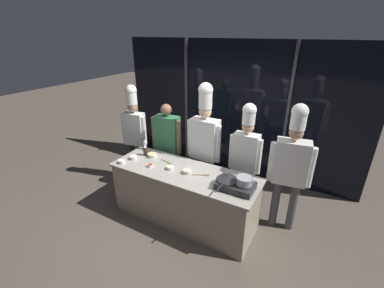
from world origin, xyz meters
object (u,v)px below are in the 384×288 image
(prep_bowl_bean_sprouts, at_px, (122,161))
(prep_bowl_ginger, at_px, (153,155))
(chef_head, at_px, (134,127))
(chef_line, at_px, (246,151))
(serving_spoon_slotted, at_px, (205,175))
(squeeze_bottle_clear, at_px, (145,145))
(serving_spoon_solid, at_px, (168,163))
(prep_bowl_onion, at_px, (134,157))
(portable_stove, at_px, (235,185))
(chef_sous, at_px, (205,138))
(prep_bowl_chili_flakes, at_px, (150,165))
(person_guest, at_px, (167,140))
(stock_pot, at_px, (244,181))
(prep_bowl_chicken, at_px, (187,171))
(frying_pan, at_px, (228,178))
(chef_pastry, at_px, (291,162))
(squeeze_bottle_soy, at_px, (145,150))
(prep_bowl_noodles, at_px, (170,167))

(prep_bowl_bean_sprouts, bearing_deg, prep_bowl_ginger, 55.62)
(chef_head, bearing_deg, chef_line, 172.57)
(serving_spoon_slotted, bearing_deg, squeeze_bottle_clear, 168.24)
(prep_bowl_bean_sprouts, xyz_separation_m, serving_spoon_solid, (0.65, 0.37, -0.02))
(serving_spoon_slotted, bearing_deg, prep_bowl_onion, -174.71)
(portable_stove, height_order, chef_sous, chef_sous)
(prep_bowl_ginger, bearing_deg, prep_bowl_chili_flakes, -58.70)
(squeeze_bottle_clear, height_order, person_guest, person_guest)
(prep_bowl_chili_flakes, bearing_deg, chef_line, 34.11)
(squeeze_bottle_clear, distance_m, chef_head, 0.59)
(stock_pot, height_order, chef_sous, chef_sous)
(chef_sous, distance_m, chef_line, 0.70)
(squeeze_bottle_clear, height_order, prep_bowl_chicken, squeeze_bottle_clear)
(frying_pan, xyz_separation_m, serving_spoon_solid, (-1.08, 0.16, -0.12))
(squeeze_bottle_clear, bearing_deg, portable_stove, -11.72)
(prep_bowl_bean_sprouts, relative_size, serving_spoon_slotted, 0.44)
(chef_sous, height_order, chef_pastry, chef_sous)
(stock_pot, height_order, prep_bowl_onion, stock_pot)
(chef_line, bearing_deg, portable_stove, 98.61)
(person_guest, bearing_deg, prep_bowl_chicken, 136.38)
(prep_bowl_bean_sprouts, bearing_deg, stock_pot, 6.24)
(prep_bowl_bean_sprouts, bearing_deg, frying_pan, 6.91)
(squeeze_bottle_clear, relative_size, serving_spoon_slotted, 0.72)
(stock_pot, distance_m, chef_head, 2.53)
(frying_pan, bearing_deg, chef_head, 163.04)
(portable_stove, height_order, chef_line, chef_line)
(chef_sous, bearing_deg, prep_bowl_onion, 37.22)
(chef_head, xyz_separation_m, chef_line, (2.19, 0.09, -0.04))
(serving_spoon_solid, bearing_deg, squeeze_bottle_clear, 160.87)
(squeeze_bottle_soy, distance_m, prep_bowl_noodles, 0.67)
(portable_stove, height_order, person_guest, person_guest)
(prep_bowl_noodles, xyz_separation_m, chef_pastry, (1.62, 0.65, 0.21))
(portable_stove, height_order, chef_pastry, chef_pastry)
(prep_bowl_noodles, xyz_separation_m, person_guest, (-0.50, 0.65, 0.10))
(prep_bowl_ginger, relative_size, serving_spoon_slotted, 0.62)
(stock_pot, relative_size, squeeze_bottle_soy, 1.32)
(chef_line, bearing_deg, prep_bowl_ginger, 19.89)
(prep_bowl_chili_flakes, relative_size, prep_bowl_noodles, 0.81)
(prep_bowl_bean_sprouts, xyz_separation_m, chef_line, (1.71, 0.97, 0.18))
(chef_line, bearing_deg, person_guest, 2.85)
(prep_bowl_chili_flakes, distance_m, chef_line, 1.51)
(serving_spoon_solid, xyz_separation_m, chef_line, (1.06, 0.60, 0.20))
(chef_pastry, bearing_deg, prep_bowl_ginger, 3.07)
(prep_bowl_ginger, bearing_deg, prep_bowl_noodles, -22.56)
(prep_bowl_onion, xyz_separation_m, chef_head, (-0.56, 0.68, 0.22))
(frying_pan, relative_size, squeeze_bottle_clear, 2.90)
(prep_bowl_noodles, bearing_deg, prep_bowl_chili_flakes, -164.38)
(prep_bowl_noodles, height_order, serving_spoon_solid, prep_bowl_noodles)
(prep_bowl_ginger, distance_m, serving_spoon_slotted, 1.04)
(prep_bowl_onion, relative_size, serving_spoon_solid, 0.54)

